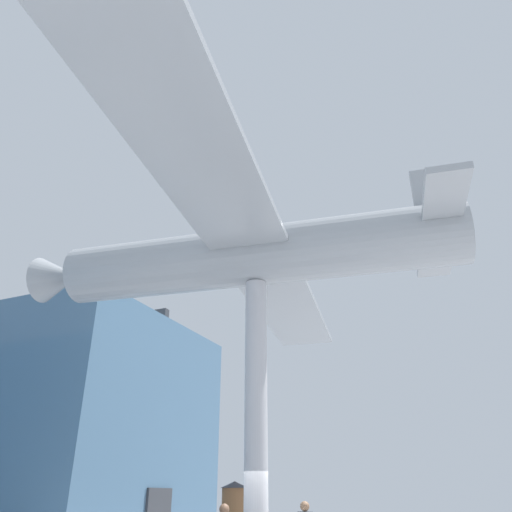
{
  "coord_description": "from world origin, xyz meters",
  "views": [
    {
      "loc": [
        -12.06,
        -5.25,
        1.93
      ],
      "look_at": [
        0.0,
        0.0,
        8.31
      ],
      "focal_mm": 35.0,
      "sensor_mm": 36.0,
      "label": 1
    }
  ],
  "objects": [
    {
      "name": "glass_pavilion_right",
      "position": [
        8.1,
        14.36,
        4.98
      ],
      "size": [
        10.9,
        12.6,
        10.55
      ],
      "color": "slate",
      "rests_on": "ground_plane"
    },
    {
      "name": "suspended_airplane",
      "position": [
        -0.04,
        0.27,
        8.32
      ],
      "size": [
        18.74,
        13.59,
        3.0
      ],
      "rotation": [
        0.0,
        0.0,
        0.16
      ],
      "color": "#93999E",
      "rests_on": "support_pylon_central"
    },
    {
      "name": "support_pylon_central",
      "position": [
        0.0,
        0.0,
        3.72
      ],
      "size": [
        0.59,
        0.59,
        7.44
      ],
      "color": "#B7B7BC",
      "rests_on": "ground_plane"
    }
  ]
}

